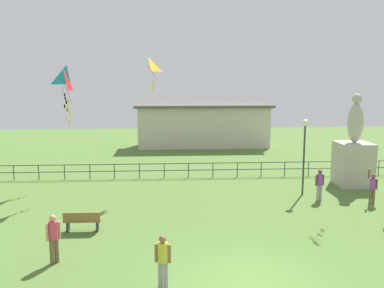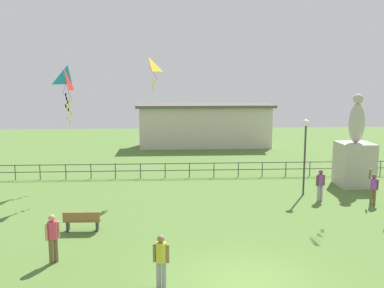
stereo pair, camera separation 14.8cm
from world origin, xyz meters
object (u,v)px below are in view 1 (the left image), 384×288
(person_1, at_px, (163,258))
(person_2, at_px, (320,183))
(lamppost, at_px, (305,140))
(person_4, at_px, (53,236))
(park_bench, at_px, (82,221))
(kite_0, at_px, (67,77))
(kite_3, at_px, (148,67))
(statue_monument, at_px, (353,157))
(person_3, at_px, (373,186))
(kite_1, at_px, (64,82))

(person_1, distance_m, person_2, 11.76)
(lamppost, bearing_deg, person_2, -67.62)
(person_4, bearing_deg, park_bench, 82.48)
(person_1, height_order, kite_0, kite_0)
(kite_0, distance_m, kite_3, 5.00)
(statue_monument, height_order, person_3, statue_monument)
(park_bench, xyz_separation_m, person_4, (-0.39, -2.96, 0.51))
(lamppost, relative_size, person_3, 2.24)
(person_1, distance_m, person_4, 4.21)
(kite_3, bearing_deg, statue_monument, -1.17)
(kite_3, bearing_deg, person_2, -20.02)
(kite_0, bearing_deg, person_1, -67.48)
(person_3, distance_m, kite_0, 17.60)
(person_1, bearing_deg, person_2, 47.47)
(person_2, height_order, kite_1, kite_1)
(statue_monument, height_order, park_bench, statue_monument)
(kite_0, bearing_deg, statue_monument, -5.88)
(person_2, bearing_deg, person_3, -17.99)
(lamppost, height_order, person_4, lamppost)
(kite_1, bearing_deg, park_bench, -72.67)
(lamppost, height_order, kite_0, kite_0)
(person_2, height_order, person_3, person_3)
(person_3, xyz_separation_m, kite_0, (-15.87, 5.42, 5.36))
(statue_monument, bearing_deg, person_4, -146.83)
(park_bench, height_order, kite_3, kite_3)
(statue_monument, relative_size, lamppost, 1.31)
(lamppost, bearing_deg, person_3, -34.14)
(kite_1, distance_m, kite_3, 4.56)
(person_1, relative_size, kite_3, 0.94)
(statue_monument, bearing_deg, kite_3, 178.83)
(park_bench, bearing_deg, person_3, 12.12)
(person_2, xyz_separation_m, kite_3, (-8.73, 3.18, 5.90))
(person_2, relative_size, person_4, 0.96)
(lamppost, xyz_separation_m, person_4, (-11.17, -7.84, -2.02))
(person_2, bearing_deg, kite_0, 160.99)
(kite_1, bearing_deg, statue_monument, 2.74)
(person_1, xyz_separation_m, person_3, (10.35, 7.89, -0.04))
(park_bench, distance_m, kite_0, 10.41)
(person_1, xyz_separation_m, person_2, (7.95, 8.67, -0.02))
(person_3, bearing_deg, kite_0, 161.15)
(statue_monument, bearing_deg, park_bench, -155.07)
(person_1, height_order, person_3, person_3)
(statue_monument, height_order, kite_0, kite_0)
(kite_0, bearing_deg, kite_3, -17.12)
(park_bench, bearing_deg, statue_monument, 24.93)
(kite_1, bearing_deg, person_1, -64.59)
(person_4, bearing_deg, kite_3, 73.44)
(person_3, bearing_deg, person_2, 162.01)
(statue_monument, relative_size, kite_0, 2.01)
(park_bench, relative_size, person_2, 0.93)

